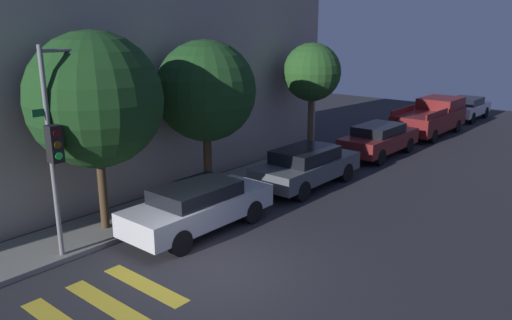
{
  "coord_description": "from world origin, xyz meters",
  "views": [
    {
      "loc": [
        -7.72,
        -7.75,
        5.75
      ],
      "look_at": [
        4.05,
        2.1,
        1.6
      ],
      "focal_mm": 35.0,
      "sensor_mm": 36.0,
      "label": 1
    }
  ],
  "objects_px": {
    "sedan_near_corner": "(199,206)",
    "sedan_far_end": "(379,139)",
    "traffic_light_pole": "(66,123)",
    "sedan_middle": "(306,166)",
    "sedan_tail_of_row": "(466,107)",
    "tree_near_corner": "(95,100)",
    "tree_far_end": "(312,73)",
    "tree_midblock": "(206,91)",
    "pickup_truck": "(431,117)"
  },
  "relations": [
    {
      "from": "sedan_middle",
      "to": "tree_far_end",
      "type": "relative_size",
      "value": 0.92
    },
    {
      "from": "sedan_near_corner",
      "to": "pickup_truck",
      "type": "distance_m",
      "value": 17.38
    },
    {
      "from": "tree_midblock",
      "to": "traffic_light_pole",
      "type": "bearing_deg",
      "value": -172.12
    },
    {
      "from": "tree_near_corner",
      "to": "sedan_far_end",
      "type": "bearing_deg",
      "value": -8.87
    },
    {
      "from": "sedan_middle",
      "to": "pickup_truck",
      "type": "xyz_separation_m",
      "value": [
        11.95,
        -0.0,
        0.17
      ]
    },
    {
      "from": "traffic_light_pole",
      "to": "sedan_near_corner",
      "type": "height_order",
      "value": "traffic_light_pole"
    },
    {
      "from": "tree_near_corner",
      "to": "tree_far_end",
      "type": "height_order",
      "value": "tree_near_corner"
    },
    {
      "from": "sedan_far_end",
      "to": "tree_midblock",
      "type": "xyz_separation_m",
      "value": [
        -8.85,
        2.03,
        2.85
      ]
    },
    {
      "from": "sedan_near_corner",
      "to": "traffic_light_pole",
      "type": "bearing_deg",
      "value": 157.65
    },
    {
      "from": "tree_near_corner",
      "to": "tree_midblock",
      "type": "distance_m",
      "value": 4.15
    },
    {
      "from": "tree_far_end",
      "to": "sedan_tail_of_row",
      "type": "bearing_deg",
      "value": -7.94
    },
    {
      "from": "traffic_light_pole",
      "to": "tree_far_end",
      "type": "bearing_deg",
      "value": 3.69
    },
    {
      "from": "sedan_near_corner",
      "to": "sedan_far_end",
      "type": "bearing_deg",
      "value": -0.0
    },
    {
      "from": "traffic_light_pole",
      "to": "sedan_middle",
      "type": "relative_size",
      "value": 1.14
    },
    {
      "from": "sedan_far_end",
      "to": "tree_far_end",
      "type": "distance_m",
      "value": 4.46
    },
    {
      "from": "tree_midblock",
      "to": "tree_far_end",
      "type": "xyz_separation_m",
      "value": [
        6.28,
        0.0,
        0.17
      ]
    },
    {
      "from": "tree_near_corner",
      "to": "tree_far_end",
      "type": "bearing_deg",
      "value": 0.0
    },
    {
      "from": "tree_near_corner",
      "to": "tree_midblock",
      "type": "xyz_separation_m",
      "value": [
        4.15,
        0.0,
        -0.17
      ]
    },
    {
      "from": "pickup_truck",
      "to": "tree_midblock",
      "type": "relative_size",
      "value": 1.05
    },
    {
      "from": "sedan_tail_of_row",
      "to": "tree_midblock",
      "type": "distance_m",
      "value": 21.11
    },
    {
      "from": "tree_midblock",
      "to": "sedan_middle",
      "type": "bearing_deg",
      "value": -33.65
    },
    {
      "from": "sedan_near_corner",
      "to": "sedan_tail_of_row",
      "type": "bearing_deg",
      "value": -0.0
    },
    {
      "from": "traffic_light_pole",
      "to": "sedan_near_corner",
      "type": "relative_size",
      "value": 1.15
    },
    {
      "from": "traffic_light_pole",
      "to": "sedan_middle",
      "type": "distance_m",
      "value": 9.02
    },
    {
      "from": "tree_near_corner",
      "to": "sedan_tail_of_row",
      "type": "bearing_deg",
      "value": -4.64
    },
    {
      "from": "sedan_near_corner",
      "to": "sedan_middle",
      "type": "distance_m",
      "value": 5.43
    },
    {
      "from": "pickup_truck",
      "to": "tree_far_end",
      "type": "bearing_deg",
      "value": 166.91
    },
    {
      "from": "sedan_near_corner",
      "to": "sedan_tail_of_row",
      "type": "relative_size",
      "value": 1.08
    },
    {
      "from": "sedan_middle",
      "to": "tree_midblock",
      "type": "bearing_deg",
      "value": 146.35
    },
    {
      "from": "sedan_tail_of_row",
      "to": "tree_near_corner",
      "type": "relative_size",
      "value": 0.76
    },
    {
      "from": "sedan_tail_of_row",
      "to": "tree_near_corner",
      "type": "distance_m",
      "value": 25.23
    },
    {
      "from": "sedan_far_end",
      "to": "sedan_tail_of_row",
      "type": "distance_m",
      "value": 11.96
    },
    {
      "from": "sedan_tail_of_row",
      "to": "tree_far_end",
      "type": "distance_m",
      "value": 14.99
    },
    {
      "from": "pickup_truck",
      "to": "sedan_near_corner",
      "type": "bearing_deg",
      "value": 180.0
    },
    {
      "from": "traffic_light_pole",
      "to": "pickup_truck",
      "type": "relative_size",
      "value": 0.95
    },
    {
      "from": "tree_far_end",
      "to": "traffic_light_pole",
      "type": "bearing_deg",
      "value": -176.31
    },
    {
      "from": "sedan_middle",
      "to": "pickup_truck",
      "type": "height_order",
      "value": "pickup_truck"
    },
    {
      "from": "sedan_middle",
      "to": "tree_far_end",
      "type": "xyz_separation_m",
      "value": [
        3.23,
        2.03,
        3.03
      ]
    },
    {
      "from": "sedan_middle",
      "to": "sedan_near_corner",
      "type": "bearing_deg",
      "value": 180.0
    },
    {
      "from": "traffic_light_pole",
      "to": "pickup_truck",
      "type": "height_order",
      "value": "traffic_light_pole"
    },
    {
      "from": "traffic_light_pole",
      "to": "pickup_truck",
      "type": "distance_m",
      "value": 20.66
    },
    {
      "from": "pickup_truck",
      "to": "tree_far_end",
      "type": "distance_m",
      "value": 9.39
    },
    {
      "from": "traffic_light_pole",
      "to": "sedan_tail_of_row",
      "type": "relative_size",
      "value": 1.24
    },
    {
      "from": "tree_far_end",
      "to": "pickup_truck",
      "type": "bearing_deg",
      "value": -13.09
    },
    {
      "from": "traffic_light_pole",
      "to": "tree_near_corner",
      "type": "height_order",
      "value": "tree_near_corner"
    },
    {
      "from": "traffic_light_pole",
      "to": "tree_far_end",
      "type": "height_order",
      "value": "traffic_light_pole"
    },
    {
      "from": "pickup_truck",
      "to": "tree_near_corner",
      "type": "bearing_deg",
      "value": 173.96
    },
    {
      "from": "sedan_near_corner",
      "to": "tree_near_corner",
      "type": "bearing_deg",
      "value": 131.06
    },
    {
      "from": "tree_near_corner",
      "to": "tree_far_end",
      "type": "distance_m",
      "value": 10.43
    },
    {
      "from": "sedan_middle",
      "to": "tree_near_corner",
      "type": "height_order",
      "value": "tree_near_corner"
    }
  ]
}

